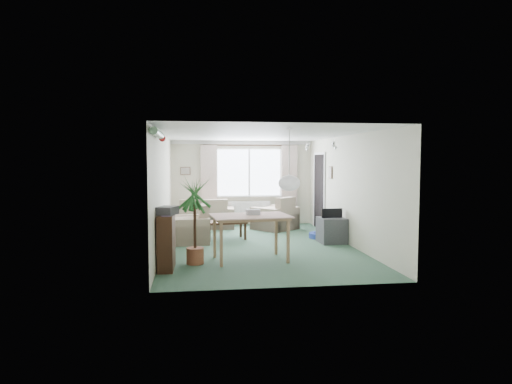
{
  "coord_description": "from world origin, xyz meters",
  "views": [
    {
      "loc": [
        -1.36,
        -9.69,
        1.87
      ],
      "look_at": [
        0.0,
        0.3,
        1.15
      ],
      "focal_mm": 32.0,
      "sensor_mm": 36.0,
      "label": 1
    }
  ],
  "objects": [
    {
      "name": "curtain_right",
      "position": [
        1.35,
        3.13,
        1.27
      ],
      "size": [
        0.45,
        0.08,
        2.0
      ],
      "primitive_type": "cube",
      "color": "beige"
    },
    {
      "name": "window",
      "position": [
        0.2,
        3.23,
        1.5
      ],
      "size": [
        1.8,
        0.03,
        1.3
      ],
      "primitive_type": "cube",
      "color": "white"
    },
    {
      "name": "sofa",
      "position": [
        -1.1,
        2.75,
        0.4
      ],
      "size": [
        1.65,
        0.92,
        0.81
      ],
      "primitive_type": "cube",
      "rotation": [
        0.0,
        0.0,
        3.1
      ],
      "color": "#BFAF90",
      "rests_on": "ground"
    },
    {
      "name": "bauble_cluster_b",
      "position": [
        1.6,
        -0.3,
        2.22
      ],
      "size": [
        0.2,
        0.2,
        0.2
      ],
      "primitive_type": "sphere",
      "color": "silver"
    },
    {
      "name": "pet_bed",
      "position": [
        1.65,
        0.77,
        0.06
      ],
      "size": [
        0.71,
        0.71,
        0.12
      ],
      "primitive_type": "cylinder",
      "rotation": [
        0.0,
        0.0,
        -0.19
      ],
      "color": "navy",
      "rests_on": "ground"
    },
    {
      "name": "tinsel_garland",
      "position": [
        -1.92,
        -2.3,
        2.28
      ],
      "size": [
        1.6,
        1.6,
        0.12
      ],
      "primitive_type": "cylinder",
      "color": "#196626"
    },
    {
      "name": "hifi_box",
      "position": [
        -1.81,
        -1.93,
        1.01
      ],
      "size": [
        0.39,
        0.43,
        0.14
      ],
      "primitive_type": "cube",
      "rotation": [
        0.0,
        0.0,
        -0.38
      ],
      "color": "#37363B",
      "rests_on": "bookshelf"
    },
    {
      "name": "radiator",
      "position": [
        0.2,
        3.19,
        0.4
      ],
      "size": [
        1.2,
        0.1,
        0.55
      ],
      "primitive_type": "cube",
      "color": "white"
    },
    {
      "name": "curtain_rod",
      "position": [
        0.2,
        3.15,
        2.27
      ],
      "size": [
        2.6,
        0.03,
        0.03
      ],
      "primitive_type": "cube",
      "color": "black"
    },
    {
      "name": "curtain_left",
      "position": [
        -0.95,
        3.13,
        1.27
      ],
      "size": [
        0.45,
        0.08,
        2.0
      ],
      "primitive_type": "cube",
      "color": "beige"
    },
    {
      "name": "dining_table",
      "position": [
        -0.34,
        -1.39,
        0.41
      ],
      "size": [
        1.4,
        1.01,
        0.82
      ],
      "primitive_type": "cube",
      "rotation": [
        0.0,
        0.0,
        0.1
      ],
      "color": "tan",
      "rests_on": "ground"
    },
    {
      "name": "ground",
      "position": [
        0.0,
        0.0,
        0.0
      ],
      "size": [
        6.5,
        6.5,
        0.0
      ],
      "primitive_type": "plane",
      "color": "#32543F"
    },
    {
      "name": "coffee_table",
      "position": [
        -0.64,
        0.93,
        0.21
      ],
      "size": [
        1.01,
        0.66,
        0.43
      ],
      "primitive_type": "cube",
      "rotation": [
        0.0,
        0.0,
        0.14
      ],
      "color": "black",
      "rests_on": "ground"
    },
    {
      "name": "photo_frame",
      "position": [
        -0.61,
        0.88,
        0.51
      ],
      "size": [
        0.12,
        0.07,
        0.16
      ],
      "primitive_type": "cube",
      "rotation": [
        0.0,
        0.0,
        -0.41
      ],
      "color": "brown",
      "rests_on": "coffee_table"
    },
    {
      "name": "wall_picture_right",
      "position": [
        1.98,
        1.2,
        1.55
      ],
      "size": [
        0.03,
        0.24,
        0.3
      ],
      "primitive_type": "cube",
      "color": "brown"
    },
    {
      "name": "wall_picture_back",
      "position": [
        -1.6,
        3.23,
        1.55
      ],
      "size": [
        0.28,
        0.03,
        0.22
      ],
      "primitive_type": "cube",
      "color": "brown"
    },
    {
      "name": "bookshelf",
      "position": [
        -1.84,
        -1.86,
        0.47
      ],
      "size": [
        0.28,
        0.78,
        0.94
      ],
      "primitive_type": "cube",
      "rotation": [
        0.0,
        0.0,
        -0.03
      ],
      "color": "black",
      "rests_on": "ground"
    },
    {
      "name": "tv_cube",
      "position": [
        1.7,
        0.15,
        0.28
      ],
      "size": [
        0.58,
        0.64,
        0.56
      ],
      "primitive_type": "cube",
      "rotation": [
        0.0,
        0.0,
        0.03
      ],
      "color": "#36353A",
      "rests_on": "ground"
    },
    {
      "name": "houseplant",
      "position": [
        -1.35,
        -1.54,
        0.78
      ],
      "size": [
        0.85,
        0.85,
        1.56
      ],
      "primitive_type": "cylinder",
      "rotation": [
        0.0,
        0.0,
        0.33
      ],
      "color": "#1D4D1A",
      "rests_on": "ground"
    },
    {
      "name": "gift_box",
      "position": [
        -0.28,
        -1.32,
        0.88
      ],
      "size": [
        0.25,
        0.18,
        0.12
      ],
      "primitive_type": "cube",
      "rotation": [
        0.0,
        0.0,
        0.01
      ],
      "color": "silver",
      "rests_on": "dining_table"
    },
    {
      "name": "armchair_left",
      "position": [
        -1.5,
        0.6,
        0.43
      ],
      "size": [
        0.95,
        1.0,
        0.85
      ],
      "primitive_type": "cube",
      "rotation": [
        0.0,
        0.0,
        -1.52
      ],
      "color": "#BFAD90",
      "rests_on": "ground"
    },
    {
      "name": "doorway",
      "position": [
        1.99,
        2.2,
        1.0
      ],
      "size": [
        0.03,
        0.95,
        2.0
      ],
      "primitive_type": "cube",
      "color": "black"
    },
    {
      "name": "bauble_cluster_a",
      "position": [
        1.3,
        0.9,
        2.22
      ],
      "size": [
        0.2,
        0.2,
        0.2
      ],
      "primitive_type": "sphere",
      "color": "silver"
    },
    {
      "name": "armchair_corner",
      "position": [
        0.78,
        2.26,
        0.44
      ],
      "size": [
        1.35,
        1.34,
        0.88
      ],
      "primitive_type": "cube",
      "rotation": [
        0.0,
        0.0,
        3.82
      ],
      "color": "#C2A793",
      "rests_on": "ground"
    },
    {
      "name": "pendant_lamp",
      "position": [
        0.2,
        -2.3,
        1.48
      ],
      "size": [
        0.36,
        0.36,
        0.36
      ],
      "primitive_type": "sphere",
      "color": "white"
    }
  ]
}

